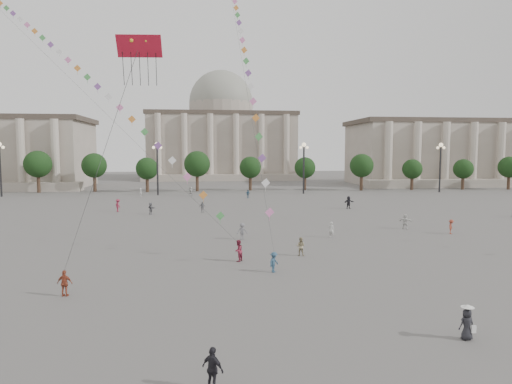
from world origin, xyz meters
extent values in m
plane|color=#595653|center=(0.00, 0.00, 0.00)|extent=(360.00, 360.00, 0.00)
cube|color=gray|center=(75.00, 95.00, 8.00)|extent=(80.00, 22.00, 16.00)
cube|color=#473D34|center=(75.00, 95.00, 16.60)|extent=(81.60, 22.44, 1.20)
cube|color=gray|center=(0.00, 130.00, 10.00)|extent=(46.00, 30.00, 20.00)
cube|color=#473D34|center=(0.00, 130.00, 20.60)|extent=(46.92, 30.60, 1.20)
cube|color=gray|center=(0.00, 113.00, 1.00)|extent=(48.30, 4.00, 2.00)
cylinder|color=gray|center=(0.00, 130.00, 22.50)|extent=(21.00, 21.00, 5.00)
sphere|color=gray|center=(0.00, 130.00, 25.00)|extent=(21.00, 21.00, 21.00)
cylinder|color=#39281C|center=(-42.00, 78.00, 1.76)|extent=(0.70, 0.70, 3.52)
sphere|color=black|center=(-42.00, 78.00, 5.44)|extent=(5.12, 5.12, 5.12)
cylinder|color=#39281C|center=(-30.00, 78.00, 1.76)|extent=(0.70, 0.70, 3.52)
sphere|color=black|center=(-30.00, 78.00, 5.44)|extent=(5.12, 5.12, 5.12)
cylinder|color=#39281C|center=(-18.00, 78.00, 1.76)|extent=(0.70, 0.70, 3.52)
sphere|color=black|center=(-18.00, 78.00, 5.44)|extent=(5.12, 5.12, 5.12)
cylinder|color=#39281C|center=(-6.00, 78.00, 1.76)|extent=(0.70, 0.70, 3.52)
sphere|color=black|center=(-6.00, 78.00, 5.44)|extent=(5.12, 5.12, 5.12)
cylinder|color=#39281C|center=(6.00, 78.00, 1.76)|extent=(0.70, 0.70, 3.52)
sphere|color=black|center=(6.00, 78.00, 5.44)|extent=(5.12, 5.12, 5.12)
cylinder|color=#39281C|center=(18.00, 78.00, 1.76)|extent=(0.70, 0.70, 3.52)
sphere|color=black|center=(18.00, 78.00, 5.44)|extent=(5.12, 5.12, 5.12)
cylinder|color=#39281C|center=(30.00, 78.00, 1.76)|extent=(0.70, 0.70, 3.52)
sphere|color=black|center=(30.00, 78.00, 5.44)|extent=(5.12, 5.12, 5.12)
cylinder|color=#39281C|center=(42.00, 78.00, 1.76)|extent=(0.70, 0.70, 3.52)
sphere|color=black|center=(42.00, 78.00, 5.44)|extent=(5.12, 5.12, 5.12)
cylinder|color=#39281C|center=(54.00, 78.00, 1.76)|extent=(0.70, 0.70, 3.52)
sphere|color=black|center=(54.00, 78.00, 5.44)|extent=(5.12, 5.12, 5.12)
cylinder|color=#39281C|center=(66.00, 78.00, 1.76)|extent=(0.70, 0.70, 3.52)
sphere|color=black|center=(66.00, 78.00, 5.44)|extent=(5.12, 5.12, 5.12)
cylinder|color=#262628|center=(-45.00, 70.00, 5.00)|extent=(0.36, 0.36, 10.00)
sphere|color=#FFE5B2|center=(-44.30, 70.00, 9.60)|extent=(0.60, 0.60, 0.60)
cylinder|color=#262628|center=(-15.00, 70.00, 5.00)|extent=(0.36, 0.36, 10.00)
sphere|color=#FFE5B2|center=(-15.00, 70.00, 10.20)|extent=(0.90, 0.90, 0.90)
sphere|color=#FFE5B2|center=(-15.70, 70.00, 9.60)|extent=(0.60, 0.60, 0.60)
sphere|color=#FFE5B2|center=(-14.30, 70.00, 9.60)|extent=(0.60, 0.60, 0.60)
cylinder|color=#262628|center=(15.00, 70.00, 5.00)|extent=(0.36, 0.36, 10.00)
sphere|color=#FFE5B2|center=(15.00, 70.00, 10.20)|extent=(0.90, 0.90, 0.90)
sphere|color=#FFE5B2|center=(14.30, 70.00, 9.60)|extent=(0.60, 0.60, 0.60)
sphere|color=#FFE5B2|center=(15.70, 70.00, 9.60)|extent=(0.60, 0.60, 0.60)
cylinder|color=#262628|center=(45.00, 70.00, 5.00)|extent=(0.36, 0.36, 10.00)
sphere|color=#FFE5B2|center=(45.00, 70.00, 10.20)|extent=(0.90, 0.90, 0.90)
sphere|color=#FFE5B2|center=(44.30, 70.00, 9.60)|extent=(0.60, 0.60, 0.60)
sphere|color=#FFE5B2|center=(45.70, 70.00, 9.60)|extent=(0.60, 0.60, 0.60)
imported|color=#345977|center=(2.55, 62.20, 0.78)|extent=(0.99, 0.80, 1.57)
imported|color=beige|center=(-8.37, 67.52, 0.94)|extent=(1.82, 1.20, 1.88)
imported|color=slate|center=(-1.80, 21.59, 0.84)|extent=(1.12, 0.69, 1.68)
imported|color=silver|center=(17.22, 25.89, 0.86)|extent=(1.63, 1.25, 1.72)
imported|color=#9A3D2A|center=(20.70, 22.23, 0.78)|extent=(1.05, 1.15, 1.56)
imported|color=black|center=(16.54, 44.49, 0.97)|extent=(1.89, 1.16, 1.94)
imported|color=silver|center=(-18.12, 68.00, 0.81)|extent=(0.67, 0.70, 1.62)
imported|color=slate|center=(-13.07, 41.33, 0.85)|extent=(1.41, 1.51, 1.70)
imported|color=beige|center=(7.36, 21.62, 0.82)|extent=(0.72, 0.65, 1.64)
imported|color=slate|center=(-5.92, 42.76, 0.77)|extent=(0.93, 0.44, 1.54)
imported|color=maroon|center=(-18.19, 44.69, 0.94)|extent=(1.27, 1.39, 1.87)
imported|color=#998D6A|center=(2.56, 14.02, 0.79)|extent=(0.94, 0.86, 1.57)
imported|color=#9B422A|center=(-13.99, 4.85, 0.81)|extent=(1.00, 0.54, 1.61)
imported|color=black|center=(-5.20, -7.18, 0.82)|extent=(0.99, 0.93, 1.64)
imported|color=maroon|center=(-2.84, 12.53, 0.87)|extent=(1.00, 1.07, 1.74)
imported|color=#2B4A62|center=(-0.50, 8.91, 0.75)|extent=(1.06, 1.10, 1.50)
imported|color=black|center=(6.70, -3.92, 0.74)|extent=(0.76, 0.54, 1.47)
cone|color=white|center=(6.70, -3.92, 1.62)|extent=(0.52, 0.52, 0.14)
cylinder|color=white|center=(6.70, -3.92, 1.56)|extent=(0.60, 0.60, 0.02)
cube|color=white|center=(6.95, -4.07, 0.55)|extent=(0.22, 0.10, 0.35)
cube|color=red|center=(-8.59, 0.09, 13.98)|extent=(2.23, 0.69, 1.02)
cube|color=#167C21|center=(-8.94, 0.05, 14.23)|extent=(0.36, 0.22, 0.34)
cube|color=#1A4C91|center=(-8.24, 0.05, 14.23)|extent=(0.36, 0.22, 0.34)
sphere|color=yellow|center=(-8.94, 0.01, 14.23)|extent=(0.20, 0.20, 0.20)
sphere|color=yellow|center=(-8.24, 0.01, 14.23)|extent=(0.20, 0.20, 0.20)
cylinder|color=#3F3F3F|center=(-11.29, 2.47, 7.79)|extent=(0.02, 0.02, 14.32)
cylinder|color=#3F3F3F|center=(-22.22, 33.11, 18.49)|extent=(0.02, 0.02, 65.97)
cube|color=#499F50|center=(-4.23, 14.00, 3.50)|extent=(0.76, 0.25, 0.76)
cube|color=orange|center=(-5.61, 15.47, 5.11)|extent=(0.76, 0.25, 0.76)
cube|color=pink|center=(-7.00, 16.94, 6.59)|extent=(0.76, 0.25, 0.76)
cube|color=white|center=(-8.38, 18.41, 8.00)|extent=(0.76, 0.25, 0.76)
cube|color=#864F9F|center=(-9.77, 19.88, 9.36)|extent=(0.76, 0.25, 0.76)
cube|color=#499F50|center=(-11.15, 21.35, 10.68)|extent=(0.76, 0.25, 0.76)
cube|color=orange|center=(-12.53, 22.82, 11.96)|extent=(0.76, 0.25, 0.76)
cube|color=pink|center=(-13.92, 24.29, 13.22)|extent=(0.76, 0.25, 0.76)
cube|color=white|center=(-15.30, 25.76, 14.45)|extent=(0.76, 0.25, 0.76)
cube|color=#864F9F|center=(-16.69, 27.23, 15.66)|extent=(0.76, 0.25, 0.76)
cube|color=#499F50|center=(-18.07, 28.70, 16.86)|extent=(0.76, 0.25, 0.76)
cube|color=orange|center=(-19.45, 30.17, 18.04)|extent=(0.76, 0.25, 0.76)
cube|color=pink|center=(-20.84, 31.64, 19.20)|extent=(0.76, 0.25, 0.76)
cube|color=white|center=(-22.22, 33.11, 20.35)|extent=(0.76, 0.25, 0.76)
cube|color=#864F9F|center=(-23.61, 34.58, 21.49)|extent=(0.76, 0.25, 0.76)
cube|color=#499F50|center=(-24.99, 36.05, 22.62)|extent=(0.76, 0.25, 0.76)
cube|color=orange|center=(-26.38, 37.52, 23.74)|extent=(0.76, 0.25, 0.76)
cube|color=pink|center=(-27.76, 38.99, 24.84)|extent=(0.76, 0.25, 0.76)
cube|color=white|center=(-29.14, 40.46, 25.94)|extent=(0.76, 0.25, 0.76)
cube|color=#864F9F|center=(-30.53, 41.93, 27.03)|extent=(0.76, 0.25, 0.76)
cube|color=#499F50|center=(-31.91, 43.40, 28.11)|extent=(0.76, 0.25, 0.76)
cube|color=orange|center=(-33.30, 44.87, 29.18)|extent=(0.76, 0.25, 0.76)
cylinder|color=#3F3F3F|center=(-1.06, 37.50, 24.03)|extent=(0.02, 0.02, 72.81)
cube|color=pink|center=(-0.54, 10.95, 4.15)|extent=(0.76, 0.25, 0.76)
cube|color=white|center=(-0.58, 12.99, 6.28)|extent=(0.76, 0.25, 0.76)
cube|color=#864F9F|center=(-0.62, 15.04, 8.25)|extent=(0.76, 0.25, 0.76)
cube|color=#499F50|center=(-0.66, 17.08, 10.12)|extent=(0.76, 0.25, 0.76)
cube|color=orange|center=(-0.70, 19.12, 11.92)|extent=(0.76, 0.25, 0.76)
cube|color=pink|center=(-0.74, 21.16, 13.66)|extent=(0.76, 0.25, 0.76)
cube|color=white|center=(-0.78, 23.21, 15.37)|extent=(0.76, 0.25, 0.76)
cube|color=#864F9F|center=(-0.82, 25.25, 17.03)|extent=(0.76, 0.25, 0.76)
cube|color=#499F50|center=(-0.86, 27.29, 18.67)|extent=(0.76, 0.25, 0.76)
cube|color=orange|center=(-0.90, 29.33, 20.28)|extent=(0.76, 0.25, 0.76)
cube|color=pink|center=(-0.94, 31.38, 21.86)|extent=(0.76, 0.25, 0.76)
cube|color=white|center=(-0.98, 33.42, 23.43)|extent=(0.76, 0.25, 0.76)
cube|color=#864F9F|center=(-1.02, 35.46, 24.97)|extent=(0.76, 0.25, 0.76)
cube|color=#499F50|center=(-1.06, 37.50, 26.49)|extent=(0.76, 0.25, 0.76)
cube|color=orange|center=(-1.10, 39.55, 28.00)|extent=(0.76, 0.25, 0.76)
cube|color=pink|center=(-1.14, 41.59, 29.50)|extent=(0.76, 0.25, 0.76)
camera|label=1|loc=(-5.41, -23.39, 8.81)|focal=32.00mm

